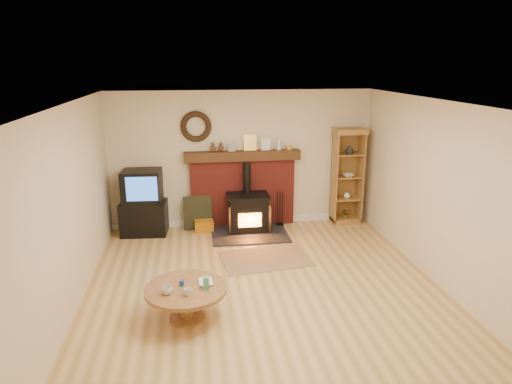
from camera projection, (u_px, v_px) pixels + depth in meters
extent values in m
plane|color=#AD8648|center=(264.00, 289.00, 6.47)|extent=(5.50, 5.50, 0.00)
cube|color=beige|center=(242.00, 159.00, 8.72)|extent=(5.00, 0.02, 2.60)
cube|color=beige|center=(323.00, 307.00, 3.49)|extent=(5.00, 0.02, 2.60)
cube|color=beige|center=(70.00, 210.00, 5.77)|extent=(0.02, 5.50, 2.60)
cube|color=beige|center=(439.00, 194.00, 6.45)|extent=(0.02, 5.50, 2.60)
cube|color=white|center=(265.00, 103.00, 5.75)|extent=(5.00, 5.50, 0.02)
cube|color=white|center=(242.00, 221.00, 9.05)|extent=(5.00, 0.04, 0.12)
torus|color=black|center=(196.00, 127.00, 8.37)|extent=(0.57, 0.11, 0.57)
cube|color=maroon|center=(243.00, 193.00, 8.83)|extent=(2.00, 0.15, 1.30)
cube|color=#3A2212|center=(242.00, 156.00, 8.59)|extent=(2.20, 0.22, 0.18)
cube|color=#999999|center=(232.00, 148.00, 8.53)|extent=(0.13, 0.05, 0.14)
cube|color=gold|center=(250.00, 143.00, 8.58)|extent=(0.24, 0.06, 0.30)
cube|color=white|center=(266.00, 144.00, 8.63)|extent=(0.18, 0.05, 0.22)
cylinder|color=white|center=(279.00, 144.00, 8.64)|extent=(0.08, 0.08, 0.22)
cylinder|color=gold|center=(289.00, 148.00, 8.69)|extent=(0.14, 0.14, 0.07)
cube|color=black|center=(250.00, 234.00, 8.47)|extent=(1.40, 1.00, 0.03)
cube|color=black|center=(248.00, 213.00, 8.56)|extent=(0.70, 0.50, 0.65)
cube|color=black|center=(248.00, 196.00, 8.47)|extent=(0.77, 0.55, 0.04)
cylinder|color=black|center=(247.00, 178.00, 8.53)|extent=(0.14, 0.14, 0.56)
cube|color=orange|center=(250.00, 220.00, 8.33)|extent=(0.42, 0.02, 0.26)
cube|color=black|center=(232.00, 219.00, 8.34)|extent=(0.17, 0.22, 0.52)
cube|color=black|center=(267.00, 217.00, 8.42)|extent=(0.17, 0.22, 0.52)
cube|color=brown|center=(265.00, 258.00, 7.45)|extent=(1.52, 1.14, 0.01)
cube|color=black|center=(144.00, 218.00, 8.48)|extent=(0.87, 0.63, 0.61)
cube|color=black|center=(142.00, 186.00, 8.31)|extent=(0.73, 0.62, 0.61)
cube|color=blue|center=(142.00, 189.00, 8.02)|extent=(0.55, 0.06, 0.44)
cube|color=olive|center=(345.00, 220.00, 9.14)|extent=(0.54, 0.40, 0.10)
cube|color=olive|center=(344.00, 175.00, 9.08)|extent=(0.54, 0.02, 1.73)
cube|color=olive|center=(334.00, 178.00, 8.86)|extent=(0.02, 0.40, 1.73)
cube|color=olive|center=(360.00, 177.00, 8.93)|extent=(0.02, 0.40, 1.73)
cube|color=olive|center=(350.00, 131.00, 8.64)|extent=(0.60, 0.44, 0.10)
cube|color=olive|center=(346.00, 198.00, 9.02)|extent=(0.50, 0.36, 0.02)
cube|color=olive|center=(347.00, 177.00, 8.89)|extent=(0.50, 0.36, 0.02)
cube|color=olive|center=(348.00, 154.00, 8.77)|extent=(0.50, 0.36, 0.02)
imported|color=white|center=(350.00, 150.00, 8.69)|extent=(0.16, 0.16, 0.17)
imported|color=white|center=(348.00, 175.00, 8.83)|extent=(0.21, 0.21, 0.05)
sphere|color=white|center=(347.00, 196.00, 8.95)|extent=(0.12, 0.12, 0.12)
imported|color=#47A375|center=(346.00, 213.00, 9.05)|extent=(0.19, 0.16, 0.21)
cube|color=#CBA00B|center=(204.00, 226.00, 8.61)|extent=(0.36, 0.24, 0.22)
cube|color=black|center=(198.00, 213.00, 8.68)|extent=(0.54, 0.14, 0.64)
cylinder|color=black|center=(280.00, 225.00, 8.94)|extent=(0.16, 0.16, 0.04)
cylinder|color=black|center=(277.00, 209.00, 8.84)|extent=(0.02, 0.02, 0.70)
cylinder|color=black|center=(280.00, 209.00, 8.84)|extent=(0.02, 0.02, 0.70)
cylinder|color=black|center=(282.00, 209.00, 8.85)|extent=(0.02, 0.02, 0.70)
cylinder|color=brown|center=(187.00, 317.00, 5.72)|extent=(0.45, 0.45, 0.03)
cylinder|color=brown|center=(186.00, 304.00, 5.66)|extent=(0.16, 0.16, 0.36)
cylinder|color=brown|center=(186.00, 289.00, 5.61)|extent=(1.02, 1.02, 0.05)
imported|color=white|center=(167.00, 290.00, 5.43)|extent=(0.13, 0.13, 0.10)
imported|color=white|center=(188.00, 292.00, 5.40)|extent=(0.10, 0.10, 0.09)
imported|color=#4C331E|center=(199.00, 282.00, 5.70)|extent=(0.17, 0.23, 0.02)
cylinder|color=navy|center=(182.00, 283.00, 5.64)|extent=(0.06, 0.06, 0.07)
cube|color=#47A375|center=(206.00, 283.00, 5.55)|extent=(0.07, 0.07, 0.16)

